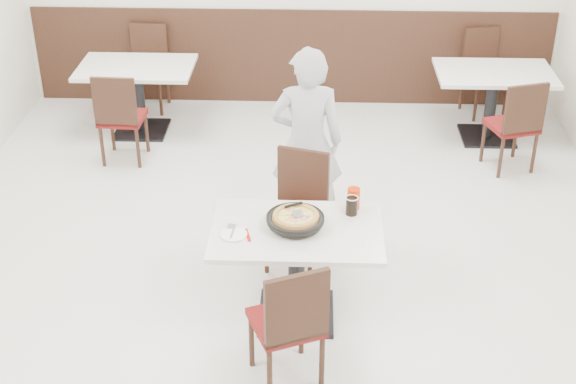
{
  "coord_description": "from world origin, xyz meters",
  "views": [
    {
      "loc": [
        0.29,
        -5.27,
        3.73
      ],
      "look_at": [
        0.1,
        -0.3,
        0.91
      ],
      "focal_mm": 50.0,
      "sensor_mm": 36.0,
      "label": 1
    }
  ],
  "objects_px": {
    "side_plate": "(234,235)",
    "bg_chair_right_near": "(512,124)",
    "main_table": "(296,273)",
    "chair_near": "(286,319)",
    "bg_table_left": "(139,99)",
    "bg_chair_left_near": "(122,116)",
    "pizza_pan": "(295,222)",
    "cola_glass": "(352,206)",
    "red_cup": "(354,198)",
    "pizza": "(296,218)",
    "bg_chair_right_far": "(486,74)",
    "bg_chair_left_far": "(147,69)",
    "bg_table_right": "(491,105)",
    "diner_person": "(307,143)",
    "chair_far": "(295,214)"
  },
  "relations": [
    {
      "from": "pizza",
      "to": "bg_chair_right_far",
      "type": "relative_size",
      "value": 0.36
    },
    {
      "from": "pizza_pan",
      "to": "bg_table_left",
      "type": "bearing_deg",
      "value": 119.5
    },
    {
      "from": "main_table",
      "to": "bg_table_right",
      "type": "bearing_deg",
      "value": 57.92
    },
    {
      "from": "cola_glass",
      "to": "bg_table_left",
      "type": "bearing_deg",
      "value": 126.5
    },
    {
      "from": "side_plate",
      "to": "red_cup",
      "type": "height_order",
      "value": "red_cup"
    },
    {
      "from": "main_table",
      "to": "bg_chair_left_far",
      "type": "xyz_separation_m",
      "value": [
        -1.8,
        3.76,
        0.1
      ]
    },
    {
      "from": "side_plate",
      "to": "bg_table_right",
      "type": "xyz_separation_m",
      "value": [
        2.39,
        3.22,
        -0.38
      ]
    },
    {
      "from": "red_cup",
      "to": "bg_table_right",
      "type": "height_order",
      "value": "red_cup"
    },
    {
      "from": "bg_chair_left_far",
      "to": "bg_chair_right_far",
      "type": "distance_m",
      "value": 3.8
    },
    {
      "from": "bg_table_right",
      "to": "bg_chair_right_near",
      "type": "bearing_deg",
      "value": -84.23
    },
    {
      "from": "bg_table_right",
      "to": "bg_chair_left_far",
      "type": "bearing_deg",
      "value": 170.37
    },
    {
      "from": "chair_far",
      "to": "diner_person",
      "type": "relative_size",
      "value": 0.57
    },
    {
      "from": "main_table",
      "to": "side_plate",
      "type": "height_order",
      "value": "side_plate"
    },
    {
      "from": "chair_near",
      "to": "pizza_pan",
      "type": "distance_m",
      "value": 0.75
    },
    {
      "from": "side_plate",
      "to": "bg_chair_right_far",
      "type": "relative_size",
      "value": 0.19
    },
    {
      "from": "bg_table_left",
      "to": "main_table",
      "type": "bearing_deg",
      "value": -60.53
    },
    {
      "from": "red_cup",
      "to": "diner_person",
      "type": "distance_m",
      "value": 0.97
    },
    {
      "from": "bg_table_right",
      "to": "bg_chair_right_far",
      "type": "xyz_separation_m",
      "value": [
        0.05,
        0.64,
        0.1
      ]
    },
    {
      "from": "chair_near",
      "to": "bg_table_right",
      "type": "xyz_separation_m",
      "value": [
        2.0,
        3.77,
        -0.1
      ]
    },
    {
      "from": "side_plate",
      "to": "bg_chair_right_near",
      "type": "relative_size",
      "value": 0.19
    },
    {
      "from": "pizza",
      "to": "cola_glass",
      "type": "bearing_deg",
      "value": 23.45
    },
    {
      "from": "chair_far",
      "to": "red_cup",
      "type": "xyz_separation_m",
      "value": [
        0.43,
        -0.35,
        0.35
      ]
    },
    {
      "from": "cola_glass",
      "to": "red_cup",
      "type": "bearing_deg",
      "value": 79.31
    },
    {
      "from": "bg_chair_right_near",
      "to": "bg_chair_right_far",
      "type": "relative_size",
      "value": 1.0
    },
    {
      "from": "chair_near",
      "to": "bg_table_left",
      "type": "distance_m",
      "value": 4.17
    },
    {
      "from": "bg_chair_left_near",
      "to": "bg_chair_right_near",
      "type": "distance_m",
      "value": 3.82
    },
    {
      "from": "pizza_pan",
      "to": "diner_person",
      "type": "height_order",
      "value": "diner_person"
    },
    {
      "from": "pizza_pan",
      "to": "side_plate",
      "type": "distance_m",
      "value": 0.44
    },
    {
      "from": "side_plate",
      "to": "red_cup",
      "type": "distance_m",
      "value": 0.93
    },
    {
      "from": "red_cup",
      "to": "bg_chair_left_far",
      "type": "relative_size",
      "value": 0.17
    },
    {
      "from": "main_table",
      "to": "bg_chair_left_far",
      "type": "distance_m",
      "value": 4.17
    },
    {
      "from": "red_cup",
      "to": "diner_person",
      "type": "xyz_separation_m",
      "value": [
        -0.36,
        0.9,
        -0.0
      ]
    },
    {
      "from": "pizza_pan",
      "to": "red_cup",
      "type": "distance_m",
      "value": 0.5
    },
    {
      "from": "chair_near",
      "to": "red_cup",
      "type": "distance_m",
      "value": 1.12
    },
    {
      "from": "side_plate",
      "to": "cola_glass",
      "type": "xyz_separation_m",
      "value": [
        0.82,
        0.32,
        0.06
      ]
    },
    {
      "from": "red_cup",
      "to": "cola_glass",
      "type": "bearing_deg",
      "value": -100.69
    },
    {
      "from": "diner_person",
      "to": "bg_chair_left_far",
      "type": "relative_size",
      "value": 1.74
    },
    {
      "from": "chair_near",
      "to": "bg_chair_right_far",
      "type": "relative_size",
      "value": 1.0
    },
    {
      "from": "bg_chair_right_near",
      "to": "bg_chair_left_near",
      "type": "bearing_deg",
      "value": 161.47
    },
    {
      "from": "main_table",
      "to": "bg_chair_left_near",
      "type": "relative_size",
      "value": 1.26
    },
    {
      "from": "main_table",
      "to": "side_plate",
      "type": "distance_m",
      "value": 0.59
    },
    {
      "from": "cola_glass",
      "to": "diner_person",
      "type": "relative_size",
      "value": 0.08
    },
    {
      "from": "main_table",
      "to": "pizza_pan",
      "type": "relative_size",
      "value": 3.11
    },
    {
      "from": "bg_chair_right_near",
      "to": "side_plate",
      "type": "bearing_deg",
      "value": -151.95
    },
    {
      "from": "diner_person",
      "to": "bg_chair_left_far",
      "type": "bearing_deg",
      "value": -57.07
    },
    {
      "from": "pizza",
      "to": "cola_glass",
      "type": "relative_size",
      "value": 2.6
    },
    {
      "from": "chair_near",
      "to": "bg_chair_left_near",
      "type": "height_order",
      "value": "same"
    },
    {
      "from": "main_table",
      "to": "chair_near",
      "type": "distance_m",
      "value": 0.67
    },
    {
      "from": "chair_near",
      "to": "side_plate",
      "type": "xyz_separation_m",
      "value": [
        -0.38,
        0.56,
        0.28
      ]
    },
    {
      "from": "red_cup",
      "to": "bg_chair_left_near",
      "type": "distance_m",
      "value": 3.11
    }
  ]
}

